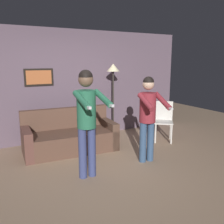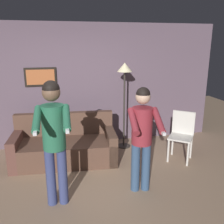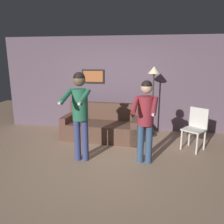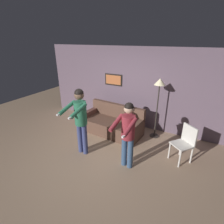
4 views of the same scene
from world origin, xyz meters
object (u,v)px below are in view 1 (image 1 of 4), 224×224
torchiere_lamp (113,78)px  dining_chair_distant (164,119)px  couch (70,138)px  person_standing_left (87,114)px  person_standing_right (148,112)px

torchiere_lamp → dining_chair_distant: torchiere_lamp is taller
couch → person_standing_left: size_ratio=1.12×
person_standing_right → couch: bearing=130.0°
couch → torchiere_lamp: torchiere_lamp is taller
person_standing_left → person_standing_right: (1.24, 0.06, -0.11)m
person_standing_left → person_standing_right: 1.24m
couch → person_standing_left: (-0.17, -1.34, 0.79)m
torchiere_lamp → dining_chair_distant: bearing=-40.8°
torchiere_lamp → couch: bearing=-162.9°
couch → torchiere_lamp: 1.79m
torchiere_lamp → person_standing_right: bearing=-96.9°
couch → dining_chair_distant: 2.25m
dining_chair_distant → person_standing_right: bearing=-142.4°
couch → dining_chair_distant: bearing=-10.5°
person_standing_left → dining_chair_distant: person_standing_left is taller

